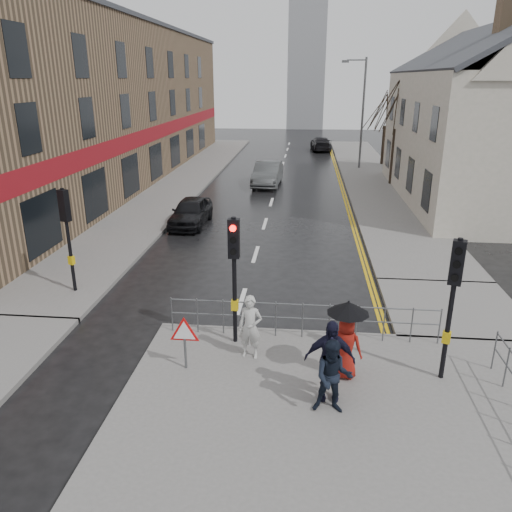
% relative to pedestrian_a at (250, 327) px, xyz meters
% --- Properties ---
extents(ground, '(120.00, 120.00, 0.00)m').
position_rel_pedestrian_a_xyz_m(ground, '(-0.68, 0.52, -0.95)').
color(ground, black).
rests_on(ground, ground).
extents(near_pavement, '(10.00, 9.00, 0.14)m').
position_rel_pedestrian_a_xyz_m(near_pavement, '(2.32, -2.98, -0.88)').
color(near_pavement, '#605E5B').
rests_on(near_pavement, ground).
extents(left_pavement, '(4.00, 44.00, 0.14)m').
position_rel_pedestrian_a_xyz_m(left_pavement, '(-7.18, 23.52, -0.88)').
color(left_pavement, '#605E5B').
rests_on(left_pavement, ground).
extents(right_pavement, '(4.00, 40.00, 0.14)m').
position_rel_pedestrian_a_xyz_m(right_pavement, '(5.82, 25.52, -0.88)').
color(right_pavement, '#605E5B').
rests_on(right_pavement, ground).
extents(pavement_bridge_right, '(4.00, 4.20, 0.14)m').
position_rel_pedestrian_a_xyz_m(pavement_bridge_right, '(5.82, 3.52, -0.88)').
color(pavement_bridge_right, '#605E5B').
rests_on(pavement_bridge_right, ground).
extents(building_left_terrace, '(8.00, 42.00, 10.00)m').
position_rel_pedestrian_a_xyz_m(building_left_terrace, '(-12.68, 22.52, 4.05)').
color(building_left_terrace, brown).
rests_on(building_left_terrace, ground).
extents(building_right_cream, '(9.00, 16.40, 10.10)m').
position_rel_pedestrian_a_xyz_m(building_right_cream, '(11.32, 18.52, 3.83)').
color(building_right_cream, beige).
rests_on(building_right_cream, ground).
extents(church_tower, '(5.00, 5.00, 18.00)m').
position_rel_pedestrian_a_xyz_m(church_tower, '(0.82, 62.52, 8.05)').
color(church_tower, gray).
rests_on(church_tower, ground).
extents(traffic_signal_near_left, '(0.28, 0.27, 3.40)m').
position_rel_pedestrian_a_xyz_m(traffic_signal_near_left, '(-0.48, 0.72, 1.50)').
color(traffic_signal_near_left, black).
rests_on(traffic_signal_near_left, near_pavement).
extents(traffic_signal_near_right, '(0.34, 0.33, 3.40)m').
position_rel_pedestrian_a_xyz_m(traffic_signal_near_right, '(4.52, -0.48, 1.50)').
color(traffic_signal_near_right, black).
rests_on(traffic_signal_near_right, near_pavement).
extents(traffic_signal_far_left, '(0.34, 0.33, 3.40)m').
position_rel_pedestrian_a_xyz_m(traffic_signal_far_left, '(-6.18, 3.52, 1.50)').
color(traffic_signal_far_left, black).
rests_on(traffic_signal_far_left, left_pavement).
extents(guard_railing_front, '(7.14, 0.04, 1.00)m').
position_rel_pedestrian_a_xyz_m(guard_railing_front, '(1.27, 1.12, -0.09)').
color(guard_railing_front, '#595B5E').
rests_on(guard_railing_front, near_pavement).
extents(warning_sign, '(0.80, 0.07, 1.35)m').
position_rel_pedestrian_a_xyz_m(warning_sign, '(-1.48, -0.69, 0.09)').
color(warning_sign, '#595B5E').
rests_on(warning_sign, near_pavement).
extents(street_lamp, '(1.83, 0.25, 8.00)m').
position_rel_pedestrian_a_xyz_m(street_lamp, '(5.14, 28.52, 3.75)').
color(street_lamp, '#595B5E').
rests_on(street_lamp, right_pavement).
extents(tree_near, '(2.40, 2.40, 6.58)m').
position_rel_pedestrian_a_xyz_m(tree_near, '(6.82, 22.52, 4.18)').
color(tree_near, '#2F241A').
rests_on(tree_near, right_pavement).
extents(tree_far, '(2.40, 2.40, 5.64)m').
position_rel_pedestrian_a_xyz_m(tree_far, '(7.32, 30.52, 3.47)').
color(tree_far, '#2F241A').
rests_on(tree_far, right_pavement).
extents(pedestrian_a, '(0.64, 0.47, 1.63)m').
position_rel_pedestrian_a_xyz_m(pedestrian_a, '(0.00, 0.00, 0.00)').
color(pedestrian_a, '#B2B2AD').
rests_on(pedestrian_a, near_pavement).
extents(pedestrian_b, '(0.81, 0.64, 1.64)m').
position_rel_pedestrian_a_xyz_m(pedestrian_b, '(1.92, -1.99, 0.00)').
color(pedestrian_b, black).
rests_on(pedestrian_b, near_pavement).
extents(pedestrian_with_umbrella, '(0.96, 0.96, 1.90)m').
position_rel_pedestrian_a_xyz_m(pedestrian_with_umbrella, '(2.27, -0.65, 0.26)').
color(pedestrian_with_umbrella, maroon).
rests_on(pedestrian_with_umbrella, near_pavement).
extents(pedestrian_d, '(1.08, 0.46, 1.84)m').
position_rel_pedestrian_a_xyz_m(pedestrian_d, '(1.87, -1.51, 0.11)').
color(pedestrian_d, black).
rests_on(pedestrian_d, near_pavement).
extents(car_parked, '(1.67, 3.93, 1.33)m').
position_rel_pedestrian_a_xyz_m(car_parked, '(-4.20, 11.94, -0.29)').
color(car_parked, black).
rests_on(car_parked, ground).
extents(car_mid, '(1.85, 4.71, 1.53)m').
position_rel_pedestrian_a_xyz_m(car_mid, '(-1.28, 21.75, -0.19)').
color(car_mid, '#3F4244').
rests_on(car_mid, ground).
extents(car_far, '(2.12, 4.59, 1.30)m').
position_rel_pedestrian_a_xyz_m(car_far, '(2.59, 39.01, -0.30)').
color(car_far, black).
rests_on(car_far, ground).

